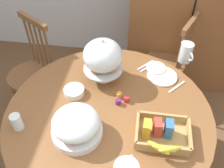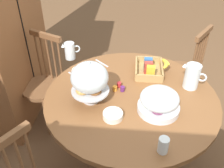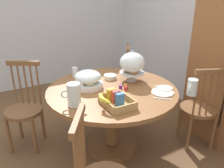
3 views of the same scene
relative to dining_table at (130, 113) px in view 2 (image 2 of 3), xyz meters
The scene contains 19 objects.
ground_plane 0.59m from the dining_table, 64.88° to the right, with size 10.00×10.00×0.00m, color brown.
dining_table is the anchor object (origin of this frame).
windsor_chair_by_cabinet 0.98m from the dining_table, 33.83° to the right, with size 0.46×0.46×0.97m.
windsor_chair_facing_door 0.98m from the dining_table, 64.41° to the left, with size 0.44×0.44×0.97m.
pastry_stand_with_dome 0.50m from the dining_table, 105.96° to the left, with size 0.28×0.28×0.34m.
fruit_platter_covered 0.37m from the dining_table, 128.32° to the right, with size 0.30×0.30×0.18m.
orange_juice_pitcher 0.57m from the dining_table, 71.55° to the right, with size 0.12×0.20×0.20m.
milk_pitcher 0.83m from the dining_table, 49.22° to the left, with size 0.10×0.17×0.16m.
cereal_basket 0.43m from the dining_table, 25.30° to the right, with size 0.32×0.30×0.12m.
china_plate_large 0.54m from the dining_table, 48.12° to the left, with size 0.22×0.22×0.01m, color white.
china_plate_small 0.58m from the dining_table, 57.35° to the left, with size 0.15×0.15×0.01m, color white.
cereal_bowl 0.35m from the dining_table, 155.06° to the left, with size 0.14×0.14×0.04m, color white.
drinking_glass 0.61m from the dining_table, 158.61° to the right, with size 0.06×0.06×0.11m, color silver.
jam_jar_strawberry 0.25m from the dining_table, 44.16° to the left, with size 0.04×0.04×0.04m, color #B7282D.
jam_jar_apricot 0.25m from the dining_table, 68.41° to the left, with size 0.04×0.04×0.04m, color orange.
jam_jar_grape 0.22m from the dining_table, 53.81° to the left, with size 0.04×0.04×0.04m, color #5B2366.
table_knife 0.56m from the dining_table, 63.48° to the left, with size 0.17×0.01×0.01m, color silver.
dinner_fork 0.57m from the dining_table, 66.56° to the left, with size 0.17×0.01×0.01m, color silver.
soup_spoon 0.56m from the dining_table, 32.77° to the left, with size 0.17×0.01×0.01m, color silver.
Camera 2 is at (-1.62, 0.19, 1.98)m, focal length 40.70 mm.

